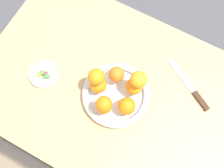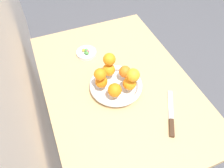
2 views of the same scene
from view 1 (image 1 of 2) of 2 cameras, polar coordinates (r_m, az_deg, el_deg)
name	(u,v)px [view 1 (image 1 of 2)]	position (r m, az deg, el deg)	size (l,w,h in m)	color
ground_plane	(112,122)	(1.87, -0.02, -7.72)	(6.00, 6.00, 0.00)	#4C4C51
dining_table	(112,94)	(1.24, -0.02, -2.09)	(1.10, 0.76, 0.74)	tan
fruit_bowl	(116,95)	(1.12, 0.82, -2.22)	(0.27, 0.27, 0.04)	silver
candy_dish	(44,75)	(1.20, -13.70, 1.85)	(0.12, 0.12, 0.02)	silver
orange_0	(98,85)	(1.08, -2.80, -0.16)	(0.07, 0.07, 0.07)	orange
orange_1	(104,106)	(1.06, -1.62, -4.49)	(0.06, 0.06, 0.06)	orange
orange_2	(127,106)	(1.06, 3.03, -4.50)	(0.07, 0.07, 0.07)	orange
orange_3	(134,86)	(1.08, 4.49, -0.46)	(0.07, 0.07, 0.07)	orange
orange_4	(117,74)	(1.10, 0.98, 1.97)	(0.06, 0.06, 0.06)	orange
orange_5	(139,79)	(1.03, 5.43, 0.93)	(0.06, 0.06, 0.06)	orange
orange_6	(104,104)	(1.00, -1.63, -4.09)	(0.06, 0.06, 0.06)	orange
orange_7	(96,77)	(1.03, -3.18, 1.48)	(0.06, 0.06, 0.06)	orange
candy_ball_0	(47,76)	(1.17, -13.00, 1.55)	(0.02, 0.02, 0.02)	#4C9947
candy_ball_1	(46,73)	(1.18, -13.25, 2.11)	(0.02, 0.02, 0.02)	#C6384C
candy_ball_2	(44,77)	(1.17, -13.59, 1.39)	(0.02, 0.02, 0.02)	#4C9947
candy_ball_3	(46,75)	(1.17, -13.27, 1.83)	(0.01, 0.01, 0.01)	#8C4C99
candy_ball_4	(42,73)	(1.18, -13.99, 2.25)	(0.02, 0.02, 0.02)	#4C9947
candy_ball_5	(43,72)	(1.18, -13.77, 2.44)	(0.02, 0.02, 0.02)	gold
candy_ball_6	(39,75)	(1.18, -14.58, 1.86)	(0.02, 0.02, 0.02)	gold
candy_ball_7	(42,73)	(1.18, -13.99, 2.20)	(0.02, 0.02, 0.02)	#8C4C99
knife	(192,89)	(1.19, 15.86, -0.93)	(0.24, 0.15, 0.01)	#3F2819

